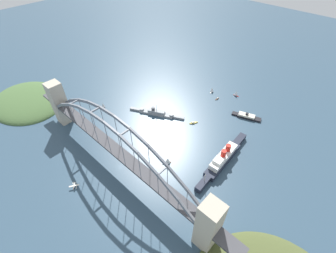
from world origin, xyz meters
The scene contains 14 objects.
ground_plane centered at (0.00, 0.00, 0.00)m, with size 1400.00×1400.00×0.00m, color #334C60.
harbor_arch_bridge centered at (0.00, 0.00, 31.40)m, with size 297.08×16.39×73.16m.
headland_west_shore centered at (-198.34, -18.33, 0.00)m, with size 118.54×97.80×21.29m.
ocean_liner centered at (79.87, 84.67, 6.06)m, with size 15.68×102.27×21.09m.
naval_cruiser centered at (-35.60, 93.25, 2.79)m, with size 73.52×38.58×16.74m.
harbor_ferry_steamer centered at (61.39, 173.47, 2.15)m, with size 39.92×19.79×7.26m.
seaplane_taxiing_near_bridge centered at (-14.20, -47.76, 2.06)m, with size 8.12×9.49×5.02m.
small_boat_0 centered at (-102.39, 51.75, 4.32)m, with size 7.85×7.19×9.30m.
small_boat_1 centered at (-9.67, 191.99, 4.03)m, with size 6.21×9.64×8.63m.
small_boat_2 centered at (14.90, 113.78, 0.92)m, with size 7.48×10.73×2.57m.
small_boat_3 centered at (35.43, 40.66, 4.66)m, with size 7.51×9.41×9.99m.
small_boat_4 centered at (7.58, 181.52, 0.78)m, with size 2.14×7.48×2.19m.
small_boat_5 centered at (23.09, 208.74, 4.57)m, with size 8.89×5.13×9.84m.
channel_marker_buoy centered at (26.71, 23.17, 1.12)m, with size 2.20×2.20×2.75m.
Camera 1 is at (147.37, -79.93, 210.30)m, focal length 24.81 mm.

